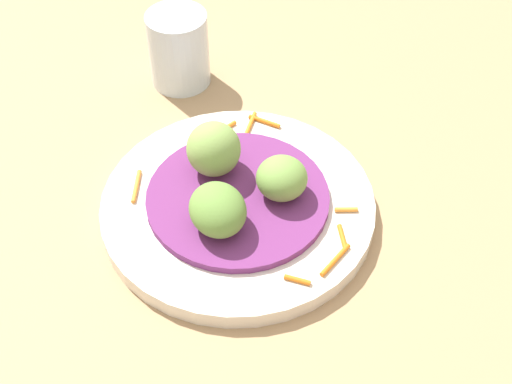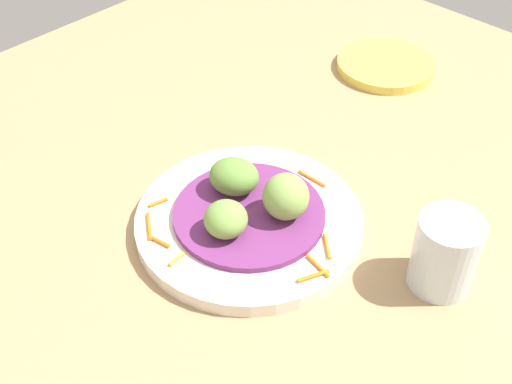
{
  "view_description": "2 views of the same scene",
  "coord_description": "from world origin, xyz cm",
  "px_view_note": "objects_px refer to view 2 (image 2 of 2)",
  "views": [
    {
      "loc": [
        -44.62,
        -5.09,
        47.42
      ],
      "look_at": [
        -5.72,
        -2.87,
        5.57
      ],
      "focal_mm": 49.27,
      "sensor_mm": 36.0,
      "label": 1
    },
    {
      "loc": [
        29.56,
        -36.28,
        50.86
      ],
      "look_at": [
        -5.01,
        -0.16,
        6.09
      ],
      "focal_mm": 47.17,
      "sensor_mm": 36.0,
      "label": 2
    }
  ],
  "objects_px": {
    "water_glass": "(445,253)",
    "guac_scoop_left": "(286,197)",
    "guac_scoop_right": "(226,219)",
    "guac_scoop_center": "(235,176)",
    "main_plate": "(249,222)",
    "side_plate_small": "(386,65)"
  },
  "relations": [
    {
      "from": "guac_scoop_left",
      "to": "side_plate_small",
      "type": "xyz_separation_m",
      "value": [
        -0.11,
        0.33,
        -0.04
      ]
    },
    {
      "from": "guac_scoop_right",
      "to": "water_glass",
      "type": "distance_m",
      "value": 0.21
    },
    {
      "from": "main_plate",
      "to": "side_plate_small",
      "type": "relative_size",
      "value": 1.75
    },
    {
      "from": "main_plate",
      "to": "water_glass",
      "type": "relative_size",
      "value": 3.02
    },
    {
      "from": "guac_scoop_right",
      "to": "guac_scoop_center",
      "type": "bearing_deg",
      "value": 127.07
    },
    {
      "from": "guac_scoop_center",
      "to": "guac_scoop_right",
      "type": "distance_m",
      "value": 0.06
    },
    {
      "from": "water_glass",
      "to": "guac_scoop_left",
      "type": "bearing_deg",
      "value": -161.57
    },
    {
      "from": "main_plate",
      "to": "water_glass",
      "type": "distance_m",
      "value": 0.2
    },
    {
      "from": "guac_scoop_left",
      "to": "side_plate_small",
      "type": "distance_m",
      "value": 0.35
    },
    {
      "from": "main_plate",
      "to": "guac_scoop_right",
      "type": "relative_size",
      "value": 5.43
    },
    {
      "from": "guac_scoop_right",
      "to": "side_plate_small",
      "type": "height_order",
      "value": "guac_scoop_right"
    },
    {
      "from": "main_plate",
      "to": "guac_scoop_center",
      "type": "relative_size",
      "value": 4.46
    },
    {
      "from": "guac_scoop_right",
      "to": "water_glass",
      "type": "xyz_separation_m",
      "value": [
        0.18,
        0.11,
        -0.0
      ]
    },
    {
      "from": "guac_scoop_center",
      "to": "side_plate_small",
      "type": "relative_size",
      "value": 0.39
    },
    {
      "from": "guac_scoop_center",
      "to": "guac_scoop_right",
      "type": "relative_size",
      "value": 1.22
    },
    {
      "from": "water_glass",
      "to": "main_plate",
      "type": "bearing_deg",
      "value": -158.11
    },
    {
      "from": "guac_scoop_left",
      "to": "guac_scoop_right",
      "type": "xyz_separation_m",
      "value": [
        -0.02,
        -0.06,
        -0.01
      ]
    },
    {
      "from": "guac_scoop_center",
      "to": "water_glass",
      "type": "relative_size",
      "value": 0.68
    },
    {
      "from": "main_plate",
      "to": "guac_scoop_left",
      "type": "bearing_deg",
      "value": 37.07
    },
    {
      "from": "guac_scoop_left",
      "to": "guac_scoop_right",
      "type": "height_order",
      "value": "guac_scoop_left"
    },
    {
      "from": "main_plate",
      "to": "water_glass",
      "type": "height_order",
      "value": "water_glass"
    },
    {
      "from": "guac_scoop_left",
      "to": "water_glass",
      "type": "distance_m",
      "value": 0.16
    }
  ]
}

